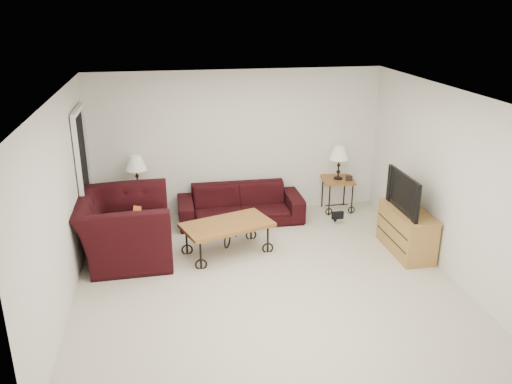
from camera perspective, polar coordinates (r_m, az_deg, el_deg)
ground at (r=7.21m, az=0.99°, el=-9.39°), size 5.00×5.00×0.00m
wall_back at (r=9.03m, az=-2.01°, el=5.36°), size 5.00×0.02×2.50m
wall_front at (r=4.48m, az=7.31°, el=-10.92°), size 5.00×0.02×2.50m
wall_left at (r=6.69m, az=-20.46°, el=-1.31°), size 0.02×5.00×2.50m
wall_right at (r=7.55m, az=20.03°, el=1.12°), size 0.02×5.00×2.50m
ceiling at (r=6.36m, az=1.12°, el=10.61°), size 5.00×5.00×0.00m
doorway at (r=8.30m, az=-18.25°, el=1.33°), size 0.08×0.94×2.04m
sofa at (r=8.87m, az=-1.71°, el=-1.34°), size 2.09×0.82×0.61m
side_table_left at (r=8.98m, az=-12.59°, el=-1.62°), size 0.57×0.57×0.60m
side_table_right at (r=9.44m, az=8.84°, el=-0.27°), size 0.62×0.62×0.60m
lamp_left at (r=8.78m, az=-12.89°, el=2.01°), size 0.35×0.35×0.60m
lamp_right at (r=9.25m, az=9.03°, el=3.20°), size 0.38×0.38×0.60m
photo_frame_left at (r=8.72m, az=-13.78°, el=0.09°), size 0.12×0.03×0.10m
photo_frame_right at (r=9.24m, az=10.13°, el=1.49°), size 0.12×0.06×0.10m
coffee_table at (r=7.78m, az=-3.15°, el=-5.06°), size 1.44×1.07×0.48m
armchair at (r=7.80m, az=-14.10°, el=-3.76°), size 1.32×1.50×0.95m
throw_pillow at (r=7.72m, az=-13.04°, el=-3.54°), size 0.13×0.43×0.43m
tv_stand at (r=8.10m, az=16.10°, el=-4.12°), size 0.46×1.10×0.66m
television at (r=7.87m, az=16.39°, el=-0.04°), size 0.13×0.99×0.57m
backpack at (r=8.97m, az=8.69°, el=-2.06°), size 0.34×0.28×0.40m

